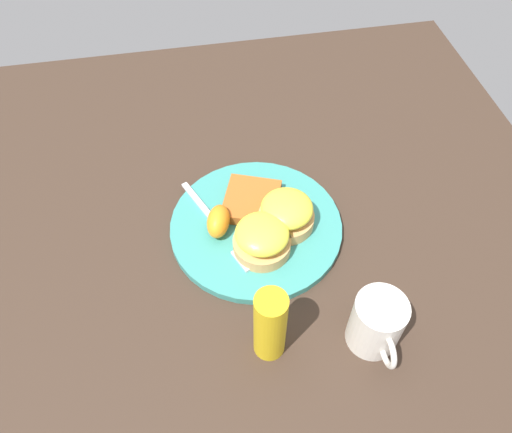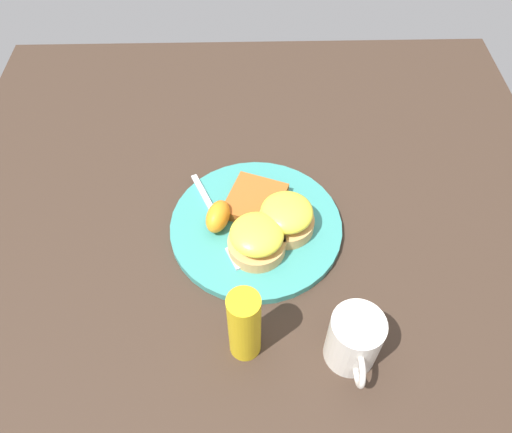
{
  "view_description": "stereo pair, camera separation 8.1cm",
  "coord_description": "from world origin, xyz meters",
  "px_view_note": "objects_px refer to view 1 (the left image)",
  "views": [
    {
      "loc": [
        0.49,
        -0.09,
        0.67
      ],
      "look_at": [
        0.0,
        0.0,
        0.03
      ],
      "focal_mm": 35.0,
      "sensor_mm": 36.0,
      "label": 1
    },
    {
      "loc": [
        0.5,
        -0.01,
        0.67
      ],
      "look_at": [
        0.0,
        0.0,
        0.03
      ],
      "focal_mm": 35.0,
      "sensor_mm": 36.0,
      "label": 2
    }
  ],
  "objects_px": {
    "hashbrown_patty": "(253,201)",
    "condiment_bottle": "(270,325)",
    "sandwich_benedict_right": "(287,213)",
    "fork": "(221,229)",
    "orange_wedge": "(218,221)",
    "cup": "(377,324)",
    "sandwich_benedict_left": "(261,239)"
  },
  "relations": [
    {
      "from": "sandwich_benedict_right",
      "to": "condiment_bottle",
      "type": "height_order",
      "value": "condiment_bottle"
    },
    {
      "from": "hashbrown_patty",
      "to": "condiment_bottle",
      "type": "height_order",
      "value": "condiment_bottle"
    },
    {
      "from": "hashbrown_patty",
      "to": "condiment_bottle",
      "type": "bearing_deg",
      "value": -5.23
    },
    {
      "from": "sandwich_benedict_right",
      "to": "hashbrown_patty",
      "type": "xyz_separation_m",
      "value": [
        -0.05,
        -0.05,
        -0.02
      ]
    },
    {
      "from": "orange_wedge",
      "to": "cup",
      "type": "bearing_deg",
      "value": 40.0
    },
    {
      "from": "sandwich_benedict_left",
      "to": "sandwich_benedict_right",
      "type": "xyz_separation_m",
      "value": [
        -0.04,
        0.05,
        0.0
      ]
    },
    {
      "from": "fork",
      "to": "condiment_bottle",
      "type": "relative_size",
      "value": 1.5
    },
    {
      "from": "condiment_bottle",
      "to": "fork",
      "type": "bearing_deg",
      "value": -169.27
    },
    {
      "from": "hashbrown_patty",
      "to": "sandwich_benedict_left",
      "type": "bearing_deg",
      "value": -2.22
    },
    {
      "from": "hashbrown_patty",
      "to": "condiment_bottle",
      "type": "relative_size",
      "value": 0.71
    },
    {
      "from": "fork",
      "to": "sandwich_benedict_right",
      "type": "bearing_deg",
      "value": 86.94
    },
    {
      "from": "hashbrown_patty",
      "to": "fork",
      "type": "relative_size",
      "value": 0.47
    },
    {
      "from": "sandwich_benedict_left",
      "to": "fork",
      "type": "height_order",
      "value": "sandwich_benedict_left"
    },
    {
      "from": "sandwich_benedict_left",
      "to": "fork",
      "type": "xyz_separation_m",
      "value": [
        -0.05,
        -0.06,
        -0.03
      ]
    },
    {
      "from": "sandwich_benedict_right",
      "to": "orange_wedge",
      "type": "height_order",
      "value": "sandwich_benedict_right"
    },
    {
      "from": "hashbrown_patty",
      "to": "sandwich_benedict_right",
      "type": "bearing_deg",
      "value": 42.85
    },
    {
      "from": "sandwich_benedict_left",
      "to": "cup",
      "type": "bearing_deg",
      "value": 36.28
    },
    {
      "from": "sandwich_benedict_left",
      "to": "condiment_bottle",
      "type": "xyz_separation_m",
      "value": [
        0.16,
        -0.02,
        0.03
      ]
    },
    {
      "from": "sandwich_benedict_right",
      "to": "condiment_bottle",
      "type": "xyz_separation_m",
      "value": [
        0.2,
        -0.07,
        0.03
      ]
    },
    {
      "from": "sandwich_benedict_right",
      "to": "hashbrown_patty",
      "type": "height_order",
      "value": "sandwich_benedict_right"
    },
    {
      "from": "sandwich_benedict_right",
      "to": "orange_wedge",
      "type": "distance_m",
      "value": 0.11
    },
    {
      "from": "sandwich_benedict_right",
      "to": "fork",
      "type": "xyz_separation_m",
      "value": [
        -0.01,
        -0.11,
        -0.03
      ]
    },
    {
      "from": "condiment_bottle",
      "to": "cup",
      "type": "bearing_deg",
      "value": 84.12
    },
    {
      "from": "sandwich_benedict_left",
      "to": "hashbrown_patty",
      "type": "bearing_deg",
      "value": 177.78
    },
    {
      "from": "sandwich_benedict_right",
      "to": "hashbrown_patty",
      "type": "bearing_deg",
      "value": -137.15
    },
    {
      "from": "sandwich_benedict_left",
      "to": "orange_wedge",
      "type": "distance_m",
      "value": 0.08
    },
    {
      "from": "sandwich_benedict_right",
      "to": "sandwich_benedict_left",
      "type": "bearing_deg",
      "value": -49.57
    },
    {
      "from": "orange_wedge",
      "to": "sandwich_benedict_right",
      "type": "bearing_deg",
      "value": 85.51
    },
    {
      "from": "sandwich_benedict_right",
      "to": "fork",
      "type": "bearing_deg",
      "value": -93.06
    },
    {
      "from": "fork",
      "to": "condiment_bottle",
      "type": "distance_m",
      "value": 0.21
    },
    {
      "from": "orange_wedge",
      "to": "fork",
      "type": "xyz_separation_m",
      "value": [
        0.0,
        0.0,
        -0.02
      ]
    },
    {
      "from": "orange_wedge",
      "to": "condiment_bottle",
      "type": "height_order",
      "value": "condiment_bottle"
    }
  ]
}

